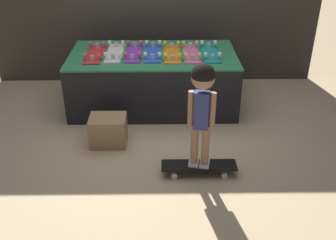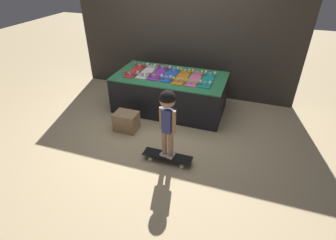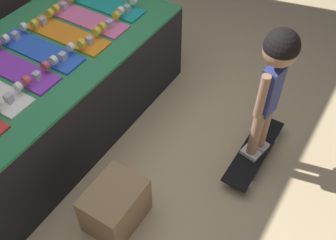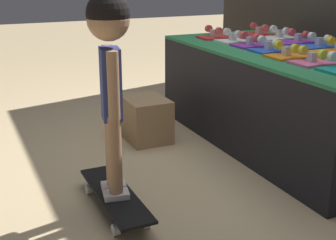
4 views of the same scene
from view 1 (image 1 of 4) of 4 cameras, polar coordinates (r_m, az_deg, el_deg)
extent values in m
plane|color=tan|center=(4.18, -2.21, -1.42)|extent=(16.00, 16.00, 0.00)
cube|color=black|center=(4.58, -2.13, 5.74)|extent=(1.86, 0.98, 0.61)
cube|color=#2D7F4C|center=(4.46, -2.20, 9.45)|extent=(1.86, 0.98, 0.02)
cube|color=red|center=(4.50, -10.51, 9.37)|extent=(0.18, 0.61, 0.01)
cube|color=#B7B7BC|center=(4.68, -10.18, 10.59)|extent=(0.04, 0.04, 0.05)
cylinder|color=#D84C4C|center=(4.66, -9.27, 10.92)|extent=(0.03, 0.05, 0.05)
cylinder|color=#D84C4C|center=(4.68, -11.14, 10.85)|extent=(0.03, 0.05, 0.05)
cube|color=#B7B7BC|center=(4.30, -10.95, 8.85)|extent=(0.04, 0.04, 0.05)
cylinder|color=#D84C4C|center=(4.28, -9.97, 9.21)|extent=(0.03, 0.05, 0.05)
cylinder|color=#D84C4C|center=(4.30, -11.98, 9.13)|extent=(0.03, 0.05, 0.05)
cube|color=white|center=(4.50, -7.73, 9.59)|extent=(0.18, 0.61, 0.01)
cube|color=#B7B7BC|center=(4.68, -7.50, 10.80)|extent=(0.04, 0.04, 0.05)
cylinder|color=white|center=(4.66, -6.58, 11.12)|extent=(0.03, 0.05, 0.05)
cylinder|color=white|center=(4.68, -8.46, 11.07)|extent=(0.03, 0.05, 0.05)
cube|color=#B7B7BC|center=(4.30, -8.05, 9.08)|extent=(0.04, 0.04, 0.05)
cylinder|color=white|center=(4.28, -7.05, 9.43)|extent=(0.03, 0.05, 0.05)
cylinder|color=white|center=(4.30, -9.08, 9.37)|extent=(0.03, 0.05, 0.05)
cube|color=purple|center=(4.48, -4.98, 9.66)|extent=(0.18, 0.61, 0.01)
cube|color=#B7B7BC|center=(4.66, -4.84, 10.87)|extent=(0.04, 0.04, 0.05)
cylinder|color=#D84C4C|center=(4.65, -3.90, 11.19)|extent=(0.03, 0.05, 0.05)
cylinder|color=#D84C4C|center=(4.66, -5.80, 11.15)|extent=(0.03, 0.05, 0.05)
cube|color=#B7B7BC|center=(4.28, -5.17, 9.15)|extent=(0.04, 0.04, 0.05)
cylinder|color=#D84C4C|center=(4.26, -4.16, 9.49)|extent=(0.03, 0.05, 0.05)
cylinder|color=#D84C4C|center=(4.27, -6.21, 9.45)|extent=(0.03, 0.05, 0.05)
cube|color=blue|center=(4.46, -2.21, 9.68)|extent=(0.18, 0.61, 0.01)
cube|color=#B7B7BC|center=(4.64, -2.16, 10.90)|extent=(0.04, 0.04, 0.05)
cylinder|color=white|center=(4.63, -1.22, 11.20)|extent=(0.03, 0.05, 0.05)
cylinder|color=white|center=(4.64, -3.12, 11.18)|extent=(0.03, 0.05, 0.05)
cube|color=#B7B7BC|center=(4.26, -2.27, 9.18)|extent=(0.04, 0.04, 0.05)
cylinder|color=white|center=(4.25, -1.24, 9.51)|extent=(0.03, 0.05, 0.05)
cylinder|color=white|center=(4.25, -3.31, 9.49)|extent=(0.03, 0.05, 0.05)
cube|color=orange|center=(4.43, 0.58, 9.56)|extent=(0.18, 0.61, 0.01)
cube|color=#B7B7BC|center=(4.61, 0.53, 10.79)|extent=(0.04, 0.04, 0.05)
cylinder|color=yellow|center=(4.61, 1.49, 11.09)|extent=(0.03, 0.05, 0.05)
cylinder|color=yellow|center=(4.60, -0.43, 11.09)|extent=(0.03, 0.05, 0.05)
cube|color=#B7B7BC|center=(4.23, 0.65, 9.05)|extent=(0.04, 0.04, 0.05)
cylinder|color=yellow|center=(4.22, 1.69, 9.38)|extent=(0.03, 0.05, 0.05)
cylinder|color=yellow|center=(4.22, -0.39, 9.37)|extent=(0.03, 0.05, 0.05)
cube|color=pink|center=(4.45, 3.37, 9.59)|extent=(0.18, 0.61, 0.01)
cube|color=#B7B7BC|center=(4.63, 3.22, 10.81)|extent=(0.04, 0.04, 0.05)
cylinder|color=yellow|center=(4.63, 4.18, 11.10)|extent=(0.03, 0.05, 0.05)
cylinder|color=yellow|center=(4.62, 2.27, 11.12)|extent=(0.03, 0.05, 0.05)
cube|color=#B7B7BC|center=(4.25, 3.57, 9.08)|extent=(0.04, 0.04, 0.05)
cylinder|color=yellow|center=(4.24, 4.61, 9.39)|extent=(0.03, 0.05, 0.05)
cylinder|color=yellow|center=(4.23, 2.54, 9.41)|extent=(0.03, 0.05, 0.05)
cube|color=teal|center=(4.48, 6.13, 9.61)|extent=(0.18, 0.61, 0.01)
cube|color=#B7B7BC|center=(4.66, 5.88, 10.83)|extent=(0.04, 0.04, 0.05)
cylinder|color=white|center=(4.66, 6.83, 11.11)|extent=(0.03, 0.05, 0.05)
cylinder|color=white|center=(4.64, 4.95, 11.14)|extent=(0.03, 0.05, 0.05)
cube|color=#B7B7BC|center=(4.28, 6.45, 9.11)|extent=(0.04, 0.04, 0.05)
cylinder|color=white|center=(4.28, 7.48, 9.41)|extent=(0.03, 0.05, 0.05)
cylinder|color=white|center=(4.26, 5.44, 9.44)|extent=(0.03, 0.05, 0.05)
cube|color=black|center=(3.51, 4.51, -6.56)|extent=(0.67, 0.17, 0.01)
cube|color=#B7B7BC|center=(3.55, 8.05, -6.91)|extent=(0.04, 0.04, 0.05)
cylinder|color=white|center=(3.62, 7.87, -6.56)|extent=(0.05, 0.03, 0.05)
cylinder|color=white|center=(3.51, 8.19, -7.94)|extent=(0.05, 0.03, 0.05)
cube|color=#B7B7BC|center=(3.51, 0.89, -7.04)|extent=(0.04, 0.04, 0.05)
cylinder|color=white|center=(3.59, 0.86, -6.68)|extent=(0.05, 0.03, 0.05)
cylinder|color=white|center=(3.47, 0.92, -8.08)|extent=(0.05, 0.03, 0.05)
cube|color=silver|center=(3.49, 5.30, -6.34)|extent=(0.11, 0.13, 0.03)
cylinder|color=#997051|center=(3.38, 5.46, -3.54)|extent=(0.07, 0.07, 0.38)
cube|color=silver|center=(3.50, 3.76, -6.21)|extent=(0.11, 0.13, 0.03)
cylinder|color=#997051|center=(3.38, 3.87, -3.41)|extent=(0.07, 0.07, 0.38)
cube|color=navy|center=(3.22, 4.89, 1.41)|extent=(0.14, 0.11, 0.33)
cylinder|color=#997051|center=(3.21, 6.46, 1.51)|extent=(0.05, 0.05, 0.30)
cylinder|color=#997051|center=(3.22, 3.35, 1.76)|extent=(0.05, 0.05, 0.30)
sphere|color=#997051|center=(3.09, 5.11, 6.13)|extent=(0.19, 0.19, 0.19)
sphere|color=black|center=(3.08, 5.13, 6.53)|extent=(0.19, 0.19, 0.19)
cube|color=#A37F56|center=(3.92, -8.66, -1.51)|extent=(0.36, 0.27, 0.29)
camera|label=2|loc=(1.25, 82.54, 15.36)|focal=28.00mm
camera|label=3|loc=(2.81, -33.77, 25.67)|focal=42.00mm
camera|label=4|loc=(3.33, 42.67, 3.92)|focal=50.00mm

